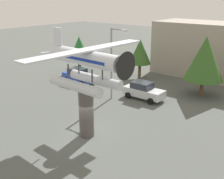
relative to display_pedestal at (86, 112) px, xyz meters
name	(u,v)px	position (x,y,z in m)	size (l,w,h in m)	color
ground_plane	(87,135)	(0.00, 0.00, -1.92)	(140.00, 140.00, 0.00)	#515651
display_pedestal	(86,112)	(0.00, 0.00, 0.00)	(1.10, 1.10, 3.85)	#4C4742
floatplane_monument	(86,65)	(0.13, 0.00, 3.59)	(6.95, 10.43, 4.00)	silver
car_near_blue	(79,76)	(-10.16, 9.06, -1.04)	(4.20, 2.02, 1.76)	#2847B7
car_mid_silver	(143,91)	(-1.02, 9.34, -1.04)	(4.20, 2.02, 1.76)	silver
streetlight_primary	(113,59)	(-3.39, 7.32, 2.28)	(1.84, 0.28, 7.16)	gray
storefront_building	(213,50)	(1.22, 22.00, 1.52)	(14.66, 6.43, 6.88)	#9E9384
tree_west	(79,49)	(-14.00, 13.07, 1.23)	(2.99, 2.99, 4.83)	brown
tree_east	(140,52)	(-5.47, 15.25, 1.52)	(2.77, 2.77, 5.01)	brown
tree_center_back	(205,58)	(3.20, 13.99, 2.08)	(4.01, 4.01, 6.24)	brown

